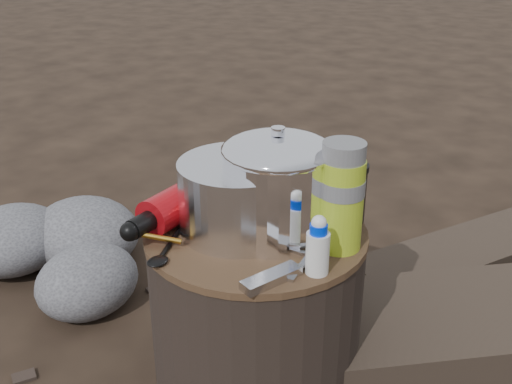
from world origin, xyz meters
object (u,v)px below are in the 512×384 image
Objects in this scene: fuel_bottle at (189,198)px; travel_mug at (346,193)px; stump at (256,314)px; thermos at (341,197)px; camping_pot at (277,185)px.

fuel_bottle is 0.31m from travel_mug.
thermos is at bearing 12.15° from stump.
thermos reaches higher than travel_mug.
thermos reaches higher than fuel_bottle.
thermos is (0.12, 0.02, -0.00)m from camping_pot.
stump is at bearing -160.37° from camping_pot.
thermos is 1.70× the size of travel_mug.
fuel_bottle is at bearing -170.87° from camping_pot.
camping_pot is at bearing 8.48° from fuel_bottle.
thermos is at bearing -69.16° from travel_mug.
fuel_bottle is 1.54× the size of thermos.
travel_mug reaches higher than fuel_bottle.
stump is 1.38× the size of fuel_bottle.
camping_pot is at bearing -124.16° from travel_mug.
thermos is at bearing 8.69° from fuel_bottle.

